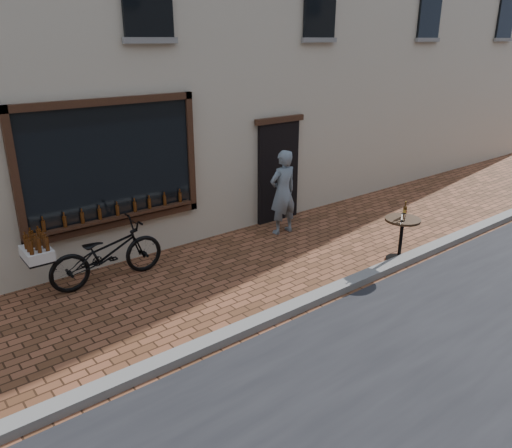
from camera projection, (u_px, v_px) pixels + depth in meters
ground at (330, 304)px, 7.76m from camera, size 90.00×90.00×0.00m
kerb at (321, 296)px, 7.89m from camera, size 90.00×0.25×0.12m
cargo_bicycle at (105, 253)px, 8.31m from camera, size 2.26×0.70×1.10m
bistro_table at (402, 231)px, 9.11m from camera, size 0.64×0.64×1.10m
pedestrian at (283, 192)px, 10.34m from camera, size 0.66×0.44×1.77m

